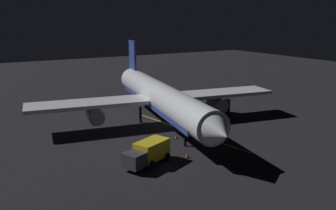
# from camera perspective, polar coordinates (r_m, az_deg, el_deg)

# --- Properties ---
(ground_plane) EXTENTS (180.00, 180.00, 0.20)m
(ground_plane) POSITION_cam_1_polar(r_m,az_deg,el_deg) (51.20, -1.12, -3.45)
(ground_plane) COLOR black
(apron_guide_stripe) EXTENTS (3.83, 21.14, 0.01)m
(apron_guide_stripe) POSITION_cam_1_polar(r_m,az_deg,el_deg) (48.90, 3.23, -4.18)
(apron_guide_stripe) COLOR gold
(apron_guide_stripe) RESTS_ON ground_plane
(airliner) EXTENTS (36.34, 38.58, 11.15)m
(airliner) POSITION_cam_1_polar(r_m,az_deg,el_deg) (50.68, -1.38, 1.28)
(airliner) COLOR white
(airliner) RESTS_ON ground_plane
(baggage_truck) EXTENTS (5.92, 4.14, 2.43)m
(baggage_truck) POSITION_cam_1_polar(r_m,az_deg,el_deg) (37.87, -3.19, -7.65)
(baggage_truck) COLOR gold
(baggage_truck) RESTS_ON ground_plane
(catering_truck) EXTENTS (6.84, 4.49, 2.30)m
(catering_truck) POSITION_cam_1_polar(r_m,az_deg,el_deg) (56.34, 7.54, -0.57)
(catering_truck) COLOR navy
(catering_truck) RESTS_ON ground_plane
(ground_crew_worker) EXTENTS (0.40, 0.40, 1.74)m
(ground_crew_worker) POSITION_cam_1_polar(r_m,az_deg,el_deg) (44.13, 7.86, -5.09)
(ground_crew_worker) COLOR black
(ground_crew_worker) RESTS_ON ground_plane
(traffic_cone_near_left) EXTENTS (0.50, 0.50, 0.55)m
(traffic_cone_near_left) POSITION_cam_1_polar(r_m,az_deg,el_deg) (39.93, 3.03, -8.02)
(traffic_cone_near_left) COLOR #EA590F
(traffic_cone_near_left) RESTS_ON ground_plane
(traffic_cone_near_right) EXTENTS (0.50, 0.50, 0.55)m
(traffic_cone_near_right) POSITION_cam_1_polar(r_m,az_deg,el_deg) (45.91, 1.32, -5.05)
(traffic_cone_near_right) COLOR #EA590F
(traffic_cone_near_right) RESTS_ON ground_plane
(traffic_cone_under_wing) EXTENTS (0.50, 0.50, 0.55)m
(traffic_cone_under_wing) POSITION_cam_1_polar(r_m,az_deg,el_deg) (40.07, -2.91, -7.93)
(traffic_cone_under_wing) COLOR #EA590F
(traffic_cone_under_wing) RESTS_ON ground_plane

